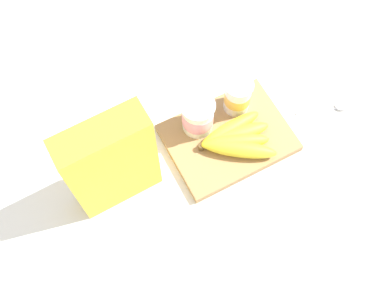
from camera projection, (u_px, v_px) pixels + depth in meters
name	position (u px, v px, depth m)	size (l,w,h in m)	color
ground_plane	(228.00, 140.00, 1.12)	(2.40, 2.40, 0.00)	silver
cutting_board	(228.00, 138.00, 1.11)	(0.28, 0.21, 0.02)	#A37A4C
cereal_box	(111.00, 164.00, 0.94)	(0.18, 0.07, 0.28)	yellow
yogurt_cup_front	(198.00, 116.00, 1.07)	(0.08, 0.08, 0.10)	white
yogurt_cup_back	(238.00, 96.00, 1.09)	(0.07, 0.07, 0.10)	white
banana_bunch	(235.00, 140.00, 1.08)	(0.18, 0.14, 0.04)	yellow
spoon	(331.00, 108.00, 1.15)	(0.13, 0.06, 0.01)	silver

